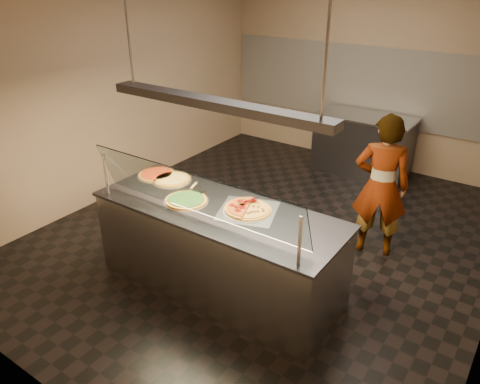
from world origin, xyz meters
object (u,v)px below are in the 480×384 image
Objects in this scene: prep_table at (363,144)px; pizza_spatula at (195,188)px; heat_lamp_housing at (215,104)px; pizza_spinach at (186,200)px; worker at (381,186)px; half_pizza_pepperoni at (239,205)px; serving_counter at (219,249)px; perforated_tray at (248,210)px; half_pizza_sausage at (257,212)px; pizza_cheese at (172,179)px; sneeze_guard at (193,194)px; pizza_tomato at (157,174)px.

pizza_spatula is at bearing -97.51° from prep_table.
prep_table is at bearing 89.36° from heat_lamp_housing.
pizza_spinach is 2.16m from worker.
prep_table is (-0.12, 3.61, -0.50)m from half_pizza_pepperoni.
serving_counter is 0.56m from perforated_tray.
pizza_spatula reaches higher than perforated_tray.
worker is at bearing 56.50° from heat_lamp_housing.
pizza_spinach is (-0.72, -0.18, -0.01)m from half_pizza_sausage.
serving_counter is 1.70× the size of prep_table.
half_pizza_sausage is 0.29× the size of worker.
pizza_spinach is (-0.51, -0.18, -0.02)m from half_pizza_pepperoni.
half_pizza_sausage reaches higher than pizza_spatula.
heat_lamp_housing is (0.34, 0.06, 1.00)m from pizza_spinach.
half_pizza_sausage is at bearing 17.50° from heat_lamp_housing.
sneeze_guard is at bearing -35.97° from pizza_cheese.
serving_counter is 3.73× the size of perforated_tray.
pizza_spinach is 0.54m from pizza_cheese.
pizza_spatula is 3.61m from prep_table.
pizza_tomato is 0.60m from pizza_spatula.
sneeze_guard is at bearing -29.46° from pizza_tomato.
half_pizza_pepperoni is 0.21× the size of heat_lamp_housing.
pizza_spinach is 0.19× the size of heat_lamp_housing.
sneeze_guard reaches higher than half_pizza_pepperoni.
worker reaches higher than sneeze_guard.
heat_lamp_housing is (1.02, -0.23, 1.01)m from pizza_tomato.
heat_lamp_housing reaches higher than sneeze_guard.
sneeze_guard is 0.56m from half_pizza_pepperoni.
pizza_spatula is at bearing 156.97° from serving_counter.
pizza_spatula is 2.05m from worker.
serving_counter is 5.19× the size of half_pizza_sausage.
pizza_spatula is (-0.43, 0.52, -0.27)m from sneeze_guard.
pizza_spinach is at bearing -23.54° from pizza_tomato.
perforated_tray is 1.30m from pizza_tomato.
half_pizza_sausage is at bearing -5.59° from pizza_cheese.
worker is (1.39, 1.65, -0.12)m from pizza_spinach.
half_pizza_sausage is (0.38, 0.46, -0.27)m from sneeze_guard.
pizza_spinach is at bearing -165.75° from half_pizza_sausage.
worker is at bearing 65.31° from half_pizza_sausage.
pizza_spatula is at bearing 175.54° from half_pizza_sausage.
pizza_tomato is 1.45m from heat_lamp_housing.
sneeze_guard is at bearing -39.50° from pizza_spinach.
half_pizza_sausage reaches higher than prep_table.
half_pizza_pepperoni is 0.97m from pizza_cheese.
pizza_cheese is (-0.45, 0.30, -0.00)m from pizza_spinach.
perforated_tray is 0.41× the size of worker.
pizza_cheese is 1.85× the size of pizza_spatula.
worker is (0.89, 1.47, -0.14)m from half_pizza_pepperoni.
pizza_spatula is (0.60, -0.05, 0.01)m from pizza_tomato.
sneeze_guard is 0.73m from pizza_spatula.
perforated_tray is at bearing -179.47° from half_pizza_sausage.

